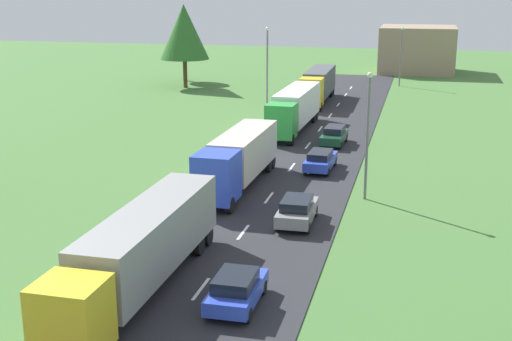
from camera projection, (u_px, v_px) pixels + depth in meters
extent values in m
cube|color=#2B2B30|center=(244.00, 232.00, 38.42)|extent=(10.00, 140.00, 0.06)
cube|color=white|center=(201.00, 289.00, 31.21)|extent=(0.16, 2.40, 0.01)
cube|color=white|center=(243.00, 232.00, 38.33)|extent=(0.16, 2.40, 0.01)
cube|color=white|center=(269.00, 198.00, 44.47)|extent=(0.16, 2.40, 0.01)
cube|color=white|center=(292.00, 167.00, 51.87)|extent=(0.16, 2.40, 0.01)
cube|color=white|center=(308.00, 145.00, 58.80)|extent=(0.16, 2.40, 0.01)
cube|color=white|center=(320.00, 129.00, 65.54)|extent=(0.16, 2.40, 0.01)
cube|color=white|center=(330.00, 115.00, 72.21)|extent=(0.16, 2.40, 0.01)
cube|color=white|center=(338.00, 105.00, 78.56)|extent=(0.16, 2.40, 0.01)
cube|color=white|center=(346.00, 95.00, 85.49)|extent=(0.16, 2.40, 0.01)
cube|color=white|center=(351.00, 88.00, 91.34)|extent=(0.16, 2.40, 0.01)
cube|color=yellow|center=(71.00, 316.00, 24.70)|extent=(2.46, 2.34, 2.68)
cube|color=black|center=(55.00, 318.00, 23.54)|extent=(2.10, 0.12, 1.18)
cube|color=gray|center=(151.00, 236.00, 31.55)|extent=(2.61, 11.84, 2.76)
cube|color=black|center=(153.00, 268.00, 31.96)|extent=(1.01, 11.23, 0.24)
cylinder|color=black|center=(199.00, 245.00, 35.06)|extent=(0.36, 1.00, 1.00)
cylinder|color=black|center=(160.00, 242.00, 35.55)|extent=(0.36, 1.00, 1.00)
cylinder|color=black|center=(207.00, 236.00, 36.38)|extent=(0.36, 1.00, 1.00)
cylinder|color=black|center=(170.00, 232.00, 36.88)|extent=(0.36, 1.00, 1.00)
cube|color=blue|center=(216.00, 177.00, 41.88)|extent=(2.49, 2.83, 3.00)
cube|color=black|center=(209.00, 174.00, 40.50)|extent=(2.10, 0.14, 1.32)
cube|color=beige|center=(244.00, 151.00, 47.73)|extent=(2.68, 9.19, 2.73)
cube|color=black|center=(244.00, 173.00, 48.14)|extent=(1.07, 8.70, 0.24)
cylinder|color=black|center=(230.00, 205.00, 41.37)|extent=(0.37, 1.01, 1.00)
cylinder|color=black|center=(197.00, 203.00, 41.89)|extent=(0.37, 1.01, 1.00)
cylinder|color=black|center=(268.00, 165.00, 50.47)|extent=(0.37, 1.01, 1.00)
cylinder|color=black|center=(241.00, 163.00, 50.99)|extent=(0.37, 1.01, 1.00)
cylinder|color=black|center=(272.00, 162.00, 51.50)|extent=(0.37, 1.01, 1.00)
cylinder|color=black|center=(245.00, 160.00, 52.01)|extent=(0.37, 1.01, 1.00)
cube|color=green|center=(281.00, 121.00, 59.09)|extent=(2.49, 2.38, 2.94)
cube|color=black|center=(278.00, 117.00, 57.93)|extent=(2.10, 0.15, 1.29)
cube|color=white|center=(297.00, 104.00, 65.31)|extent=(2.75, 10.56, 2.99)
cube|color=black|center=(297.00, 122.00, 65.76)|extent=(1.14, 10.00, 0.24)
cylinder|color=black|center=(291.00, 140.00, 58.68)|extent=(0.37, 1.01, 1.00)
cylinder|color=black|center=(267.00, 138.00, 59.20)|extent=(0.37, 1.01, 1.00)
cylinder|color=black|center=(314.00, 117.00, 68.46)|extent=(0.37, 1.01, 1.00)
cylinder|color=black|center=(293.00, 116.00, 68.98)|extent=(0.37, 1.01, 1.00)
cylinder|color=black|center=(316.00, 115.00, 69.64)|extent=(0.37, 1.01, 1.00)
cylinder|color=black|center=(295.00, 114.00, 70.16)|extent=(0.37, 1.01, 1.00)
cube|color=yellow|center=(311.00, 92.00, 74.72)|extent=(2.48, 2.60, 2.99)
cube|color=black|center=(310.00, 89.00, 73.42)|extent=(2.10, 0.13, 1.32)
cube|color=#4C5156|center=(320.00, 81.00, 81.01)|extent=(2.65, 10.28, 2.87)
cube|color=black|center=(320.00, 95.00, 81.44)|extent=(1.04, 9.74, 0.24)
cylinder|color=black|center=(320.00, 107.00, 74.28)|extent=(0.36, 1.00, 1.00)
cylinder|color=black|center=(301.00, 106.00, 74.73)|extent=(0.36, 1.00, 1.00)
cylinder|color=black|center=(331.00, 92.00, 84.14)|extent=(0.36, 1.00, 1.00)
cylinder|color=black|center=(314.00, 92.00, 84.58)|extent=(0.36, 1.00, 1.00)
cylinder|color=black|center=(333.00, 91.00, 85.29)|extent=(0.36, 1.00, 1.00)
cylinder|color=black|center=(316.00, 90.00, 85.74)|extent=(0.36, 1.00, 1.00)
cube|color=blue|center=(237.00, 292.00, 29.46)|extent=(1.90, 4.04, 0.64)
cube|color=black|center=(235.00, 281.00, 29.11)|extent=(1.60, 2.26, 0.56)
cylinder|color=black|center=(227.00, 284.00, 31.02)|extent=(0.22, 0.64, 0.64)
cylinder|color=black|center=(263.00, 287.00, 30.63)|extent=(0.22, 0.64, 0.64)
cylinder|color=black|center=(208.00, 311.00, 28.45)|extent=(0.22, 0.64, 0.64)
cylinder|color=black|center=(248.00, 315.00, 28.06)|extent=(0.22, 0.64, 0.64)
cube|color=gray|center=(297.00, 212.00, 39.60)|extent=(1.96, 4.37, 0.69)
cube|color=black|center=(297.00, 203.00, 39.23)|extent=(1.63, 2.46, 0.55)
cylinder|color=black|center=(287.00, 209.00, 41.26)|extent=(0.23, 0.64, 0.64)
cylinder|color=black|center=(315.00, 211.00, 40.90)|extent=(0.23, 0.64, 0.64)
cylinder|color=black|center=(278.00, 225.00, 38.48)|extent=(0.23, 0.64, 0.64)
cylinder|color=black|center=(308.00, 228.00, 38.12)|extent=(0.23, 0.64, 0.64)
cube|color=blue|center=(321.00, 161.00, 50.97)|extent=(1.98, 4.61, 0.67)
cube|color=black|center=(320.00, 154.00, 50.60)|extent=(1.62, 2.60, 0.48)
cylinder|color=black|center=(314.00, 160.00, 52.70)|extent=(0.24, 0.65, 0.64)
cylinder|color=black|center=(335.00, 161.00, 52.28)|extent=(0.24, 0.65, 0.64)
cylinder|color=black|center=(306.00, 170.00, 49.83)|extent=(0.24, 0.65, 0.64)
cylinder|color=black|center=(327.00, 172.00, 49.41)|extent=(0.24, 0.65, 0.64)
cube|color=#19472D|center=(334.00, 137.00, 58.96)|extent=(1.96, 4.58, 0.69)
cube|color=black|center=(335.00, 129.00, 59.00)|extent=(1.60, 2.59, 0.54)
cylinder|color=black|center=(340.00, 145.00, 57.42)|extent=(0.25, 0.65, 0.64)
cylinder|color=black|center=(321.00, 144.00, 57.83)|extent=(0.25, 0.65, 0.64)
cylinder|color=black|center=(346.00, 138.00, 60.26)|extent=(0.25, 0.65, 0.64)
cylinder|color=black|center=(328.00, 137.00, 60.68)|extent=(0.25, 0.65, 0.64)
cylinder|color=slate|center=(367.00, 139.00, 43.42)|extent=(0.18, 0.18, 7.86)
sphere|color=silver|center=(370.00, 75.00, 42.36)|extent=(0.36, 0.36, 0.36)
cylinder|color=slate|center=(267.00, 75.00, 69.70)|extent=(0.18, 0.18, 8.92)
sphere|color=silver|center=(267.00, 29.00, 68.50)|extent=(0.36, 0.36, 0.36)
cylinder|color=slate|center=(401.00, 58.00, 92.26)|extent=(0.18, 0.18, 7.51)
sphere|color=silver|center=(402.00, 29.00, 91.24)|extent=(0.36, 0.36, 0.36)
cylinder|color=#513823|center=(185.00, 69.00, 98.16)|extent=(0.53, 0.53, 3.39)
sphere|color=#23561E|center=(184.00, 44.00, 97.27)|extent=(4.58, 4.58, 4.58)
cylinder|color=#513823|center=(185.00, 73.00, 91.40)|extent=(0.53, 0.53, 3.78)
cone|color=#2D6628|center=(184.00, 32.00, 89.98)|extent=(6.44, 6.44, 7.08)
cube|color=#9E846B|center=(417.00, 49.00, 107.10)|extent=(11.32, 11.51, 7.01)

